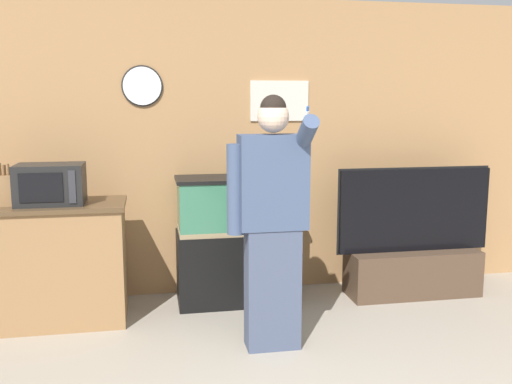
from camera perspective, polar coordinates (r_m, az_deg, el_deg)
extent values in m
cube|color=#A87A4C|center=(5.15, 0.39, 4.42)|extent=(10.00, 0.06, 2.60)
cube|color=beige|center=(5.13, 2.37, 9.10)|extent=(0.53, 0.02, 0.35)
cylinder|color=white|center=(5.00, -11.32, 10.35)|extent=(0.32, 0.03, 0.32)
cylinder|color=black|center=(5.00, -11.32, 10.35)|extent=(0.35, 0.01, 0.35)
cube|color=olive|center=(4.75, -20.41, -6.94)|extent=(1.22, 0.55, 0.91)
cube|color=#513A24|center=(4.64, -20.73, -1.31)|extent=(1.26, 0.59, 0.03)
cube|color=black|center=(4.57, -19.86, 0.75)|extent=(0.49, 0.34, 0.31)
cube|color=black|center=(4.41, -20.72, 0.41)|extent=(0.31, 0.01, 0.21)
cube|color=#2D2D33|center=(4.38, -17.91, 0.49)|extent=(0.05, 0.01, 0.24)
cube|color=olive|center=(4.63, -24.01, 0.11)|extent=(0.14, 0.09, 0.23)
cylinder|color=brown|center=(4.61, -23.92, 2.01)|extent=(0.02, 0.02, 0.08)
cylinder|color=brown|center=(4.60, -23.53, 2.07)|extent=(0.02, 0.02, 0.09)
cylinder|color=brown|center=(4.65, -24.22, 2.12)|extent=(0.02, 0.02, 0.09)
cylinder|color=brown|center=(4.65, -23.82, 2.04)|extent=(0.02, 0.02, 0.08)
cube|color=black|center=(4.95, -2.21, -7.47)|extent=(0.97, 0.45, 0.62)
cube|color=#937F5B|center=(4.86, -2.24, -3.73)|extent=(0.94, 0.44, 0.04)
cube|color=#387556|center=(4.82, -2.25, -1.25)|extent=(0.93, 0.44, 0.45)
cube|color=black|center=(4.79, -2.27, 1.34)|extent=(0.97, 0.45, 0.03)
cube|color=#4C3828|center=(5.34, 15.34, -7.75)|extent=(1.17, 0.40, 0.41)
cube|color=black|center=(5.20, 15.60, -1.77)|extent=(1.38, 0.05, 0.73)
cube|color=black|center=(5.23, 15.46, -1.71)|extent=(1.41, 0.01, 0.76)
cube|color=#424C66|center=(4.04, 1.65, -9.58)|extent=(0.37, 0.21, 0.86)
cube|color=#3D4C6B|center=(3.86, 1.70, 1.01)|extent=(0.46, 0.22, 0.64)
sphere|color=beige|center=(3.83, 1.73, 7.53)|extent=(0.21, 0.21, 0.21)
sphere|color=black|center=(3.82, 1.74, 8.41)|extent=(0.18, 0.18, 0.18)
cylinder|color=#3D4C6B|center=(3.82, -2.04, 0.25)|extent=(0.12, 0.12, 0.61)
cylinder|color=#3D4C6B|center=(3.74, 4.97, 5.68)|extent=(0.11, 0.34, 0.28)
cylinder|color=white|center=(3.72, 5.08, 7.26)|extent=(0.02, 0.06, 0.11)
cylinder|color=#2856B2|center=(3.70, 5.17, 8.18)|extent=(0.02, 0.03, 0.05)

